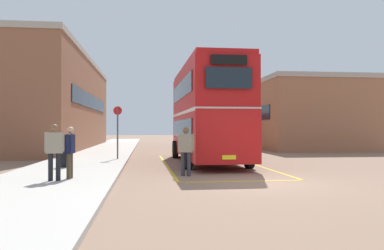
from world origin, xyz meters
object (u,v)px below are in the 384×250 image
(pedestrian_waiting_far, at_px, (70,149))
(double_decker_bus, at_px, (207,112))
(bus_stop_sign, at_px, (118,127))
(single_deck_bus, at_px, (218,129))
(pedestrian_waiting_near, at_px, (54,148))
(litter_bin, at_px, (66,156))
(pedestrian_boarding, at_px, (186,148))

(pedestrian_waiting_far, bearing_deg, double_decker_bus, 51.52)
(pedestrian_waiting_far, xyz_separation_m, bus_stop_sign, (0.90, 7.82, 0.69))
(single_deck_bus, xyz_separation_m, pedestrian_waiting_near, (-9.42, -24.78, -0.51))
(pedestrian_waiting_near, xyz_separation_m, pedestrian_waiting_far, (0.36, 0.47, -0.06))
(double_decker_bus, distance_m, single_deck_bus, 17.96)
(double_decker_bus, distance_m, pedestrian_waiting_near, 9.32)
(single_deck_bus, height_order, litter_bin, single_deck_bus)
(pedestrian_waiting_far, bearing_deg, bus_stop_sign, 83.41)
(litter_bin, bearing_deg, bus_stop_sign, 66.49)
(bus_stop_sign, bearing_deg, pedestrian_waiting_far, -96.59)
(single_deck_bus, bearing_deg, bus_stop_sign, -116.33)
(pedestrian_waiting_near, bearing_deg, litter_bin, 96.86)
(single_deck_bus, xyz_separation_m, pedestrian_waiting_far, (-9.06, -24.31, -0.57))
(single_deck_bus, distance_m, pedestrian_boarding, 23.51)
(pedestrian_waiting_near, bearing_deg, pedestrian_boarding, 24.33)
(pedestrian_boarding, xyz_separation_m, pedestrian_waiting_near, (-4.15, -1.88, 0.10))
(pedestrian_waiting_near, distance_m, bus_stop_sign, 8.41)
(pedestrian_boarding, xyz_separation_m, pedestrian_waiting_far, (-3.79, -1.40, 0.05))
(double_decker_bus, distance_m, bus_stop_sign, 4.65)
(pedestrian_waiting_far, xyz_separation_m, litter_bin, (-0.87, 3.75, -0.49))
(single_deck_bus, height_order, pedestrian_waiting_far, single_deck_bus)
(pedestrian_boarding, distance_m, litter_bin, 5.23)
(bus_stop_sign, bearing_deg, litter_bin, -113.51)
(pedestrian_waiting_far, relative_size, bus_stop_sign, 0.60)
(pedestrian_waiting_near, distance_m, pedestrian_waiting_far, 0.60)
(double_decker_bus, xyz_separation_m, litter_bin, (-6.23, -3.00, -1.93))
(double_decker_bus, height_order, single_deck_bus, double_decker_bus)
(double_decker_bus, xyz_separation_m, bus_stop_sign, (-4.46, 1.07, -0.76))
(pedestrian_waiting_near, relative_size, pedestrian_waiting_far, 1.05)
(double_decker_bus, relative_size, pedestrian_waiting_far, 6.19)
(double_decker_bus, xyz_separation_m, single_deck_bus, (3.70, 17.56, -0.88))
(pedestrian_boarding, bearing_deg, single_deck_bus, 77.03)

